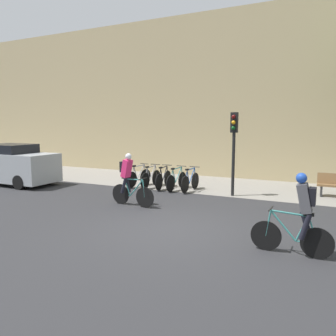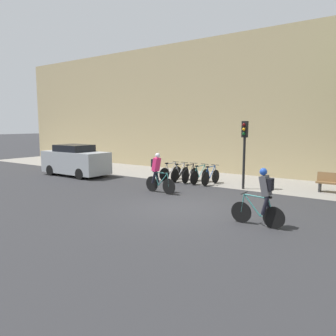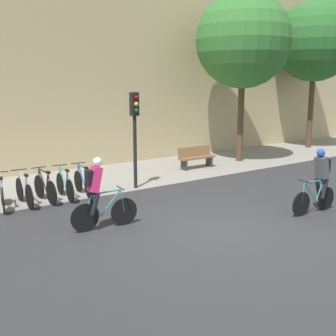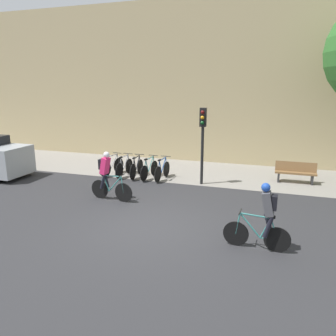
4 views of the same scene
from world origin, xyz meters
TOP-DOWN VIEW (x-y plane):
  - ground at (0.00, 0.00)m, footprint 200.00×200.00m
  - kerb_strip at (0.00, 6.75)m, footprint 44.00×4.50m
  - building_facade at (0.00, 9.30)m, footprint 44.00×0.60m
  - cyclist_pink at (-2.33, 1.78)m, footprint 1.72×0.47m
  - cyclist_grey at (3.24, -0.43)m, footprint 1.69×0.46m
  - parked_bike_0 at (-3.78, 4.95)m, footprint 0.49×1.66m
  - parked_bike_1 at (-3.16, 4.95)m, footprint 0.46×1.72m
  - parked_bike_2 at (-2.54, 4.95)m, footprint 0.46×1.67m
  - parked_bike_3 at (-1.92, 4.94)m, footprint 0.46×1.73m
  - parked_bike_4 at (-1.30, 4.95)m, footprint 0.46×1.69m
  - traffic_light_pole at (0.52, 4.78)m, footprint 0.26×0.30m
  - parked_car at (-9.34, 2.96)m, footprint 4.30×1.84m

SIDE VIEW (x-z plane):
  - ground at x=0.00m, z-range 0.00..0.00m
  - kerb_strip at x=0.00m, z-range 0.00..0.01m
  - parked_bike_3 at x=-1.92m, z-range -0.08..0.90m
  - parked_bike_4 at x=-1.30m, z-range -0.08..0.90m
  - parked_bike_1 at x=-3.16m, z-range -0.08..0.91m
  - parked_bike_0 at x=-3.78m, z-range -0.08..0.91m
  - parked_bike_2 at x=-2.54m, z-range -0.08..0.91m
  - parked_car at x=-9.34m, z-range -0.03..1.82m
  - cyclist_pink at x=-2.33m, z-range 0.05..1.84m
  - cyclist_grey at x=3.24m, z-range 0.06..1.83m
  - traffic_light_pole at x=0.52m, z-range 0.63..3.84m
  - building_facade at x=0.00m, z-range 0.00..8.44m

